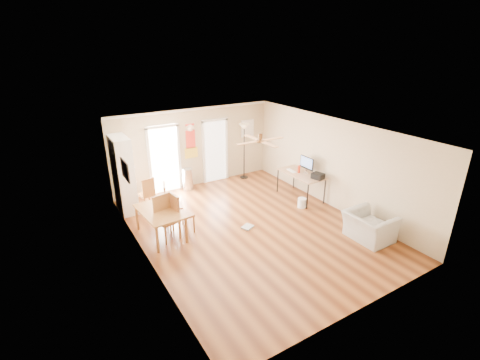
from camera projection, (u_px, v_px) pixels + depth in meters
floor at (252, 228)px, 9.04m from camera, size 7.00×7.00×0.00m
ceiling at (253, 131)px, 8.07m from camera, size 5.50×7.00×0.00m
wall_back at (194, 148)px, 11.33m from camera, size 5.50×0.04×2.60m
wall_front at (367, 250)px, 5.78m from camera, size 5.50×0.04×2.60m
wall_left at (143, 208)px, 7.23m from camera, size 0.04×7.00×2.60m
wall_right at (333, 163)px, 9.88m from camera, size 0.04×7.00×2.60m
crown_molding at (253, 133)px, 8.08m from camera, size 5.50×7.00×0.08m
kitchen_doorway at (164, 160)px, 10.90m from camera, size 0.90×0.10×2.10m
bathroom_doorway at (215, 151)px, 11.77m from camera, size 0.80×0.10×2.10m
wall_decal at (191, 141)px, 11.16m from camera, size 0.46×0.03×1.10m
ac_grille at (247, 128)px, 12.14m from camera, size 0.50×0.04×0.60m
framed_poster at (125, 170)px, 8.20m from camera, size 0.04×0.66×0.48m
ceiling_fan at (260, 141)px, 7.89m from camera, size 1.24×1.24×0.20m
bookshelf at (123, 175)px, 9.60m from camera, size 0.64×1.05×2.18m
dining_table at (161, 223)px, 8.54m from camera, size 0.96×1.48×0.71m
dining_chair_right_a at (174, 203)px, 9.13m from camera, size 0.58×0.58×1.11m
dining_chair_right_b at (183, 213)px, 8.65m from camera, size 0.50×0.50×1.10m
dining_chair_near at (167, 219)px, 8.36m from camera, size 0.55×0.55×1.11m
dining_chair_far at (146, 193)px, 9.99m from camera, size 0.46×0.46×0.95m
trash_can at (188, 179)px, 11.25m from camera, size 0.43×0.43×0.73m
torchiere_lamp at (244, 151)px, 12.01m from camera, size 0.37×0.37×1.96m
computer_desk at (300, 185)px, 10.66m from camera, size 0.75×1.50×0.80m
imac at (307, 165)px, 10.44m from camera, size 0.12×0.56×0.52m
keyboard at (291, 171)px, 10.70m from camera, size 0.17×0.41×0.01m
printer at (318, 176)px, 10.08m from camera, size 0.35×0.39×0.17m
orange_bottle at (299, 169)px, 10.52m from camera, size 0.09×0.09×0.23m
wastebasket_a at (302, 203)px, 10.12m from camera, size 0.31×0.31×0.28m
floor_cloth at (247, 227)px, 9.04m from camera, size 0.37×0.33×0.04m
armchair at (369, 227)px, 8.41m from camera, size 0.93×1.07×0.69m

